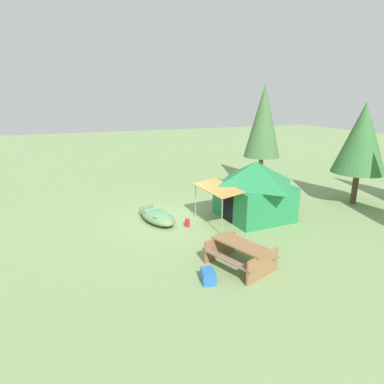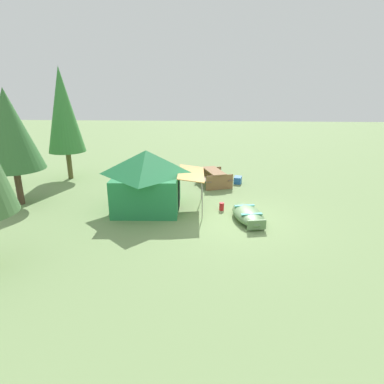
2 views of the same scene
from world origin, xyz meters
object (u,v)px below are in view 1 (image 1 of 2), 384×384
at_px(beached_rowboat, 157,216).
at_px(pine_tree_back_right, 362,138).
at_px(fuel_can, 187,223).
at_px(pine_tree_side, 263,121).
at_px(cooler_box, 208,276).
at_px(canvas_cabin_tent, 254,189).
at_px(picnic_table, 240,252).

distance_m(beached_rowboat, pine_tree_back_right, 10.30).
distance_m(beached_rowboat, fuel_can, 1.40).
height_order(pine_tree_back_right, pine_tree_side, pine_tree_side).
height_order(beached_rowboat, cooler_box, beached_rowboat).
relative_size(canvas_cabin_tent, fuel_can, 11.86).
relative_size(beached_rowboat, pine_tree_side, 0.42).
xyz_separation_m(pine_tree_back_right, pine_tree_side, (-5.19, -2.06, 0.53)).
distance_m(beached_rowboat, canvas_cabin_tent, 4.34).
bearing_deg(cooler_box, fuel_can, 166.88).
xyz_separation_m(canvas_cabin_tent, pine_tree_side, (-5.01, 3.64, 2.47)).
xyz_separation_m(canvas_cabin_tent, picnic_table, (3.66, -2.77, -0.80)).
bearing_deg(beached_rowboat, cooler_box, 0.22).
height_order(beached_rowboat, canvas_cabin_tent, canvas_cabin_tent).
bearing_deg(pine_tree_side, beached_rowboat, -62.77).
bearing_deg(cooler_box, pine_tree_side, 139.74).
height_order(canvas_cabin_tent, fuel_can, canvas_cabin_tent).
xyz_separation_m(picnic_table, pine_tree_back_right, (-3.48, 8.47, 2.74)).
height_order(picnic_table, fuel_can, picnic_table).
xyz_separation_m(cooler_box, fuel_can, (-4.12, 0.96, -0.01)).
bearing_deg(pine_tree_side, picnic_table, -36.49).
relative_size(beached_rowboat, pine_tree_back_right, 0.50).
xyz_separation_m(canvas_cabin_tent, fuel_can, (-0.04, -3.10, -1.13)).
height_order(picnic_table, pine_tree_side, pine_tree_side).
height_order(cooler_box, fuel_can, cooler_box).
relative_size(canvas_cabin_tent, pine_tree_back_right, 0.79).
height_order(beached_rowboat, fuel_can, beached_rowboat).
bearing_deg(pine_tree_side, fuel_can, -53.61).
xyz_separation_m(beached_rowboat, pine_tree_back_right, (1.22, 9.78, 2.99)).
height_order(picnic_table, pine_tree_back_right, pine_tree_back_right).
relative_size(cooler_box, pine_tree_side, 0.09).
relative_size(picnic_table, pine_tree_back_right, 0.46).
bearing_deg(canvas_cabin_tent, fuel_can, -90.75).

